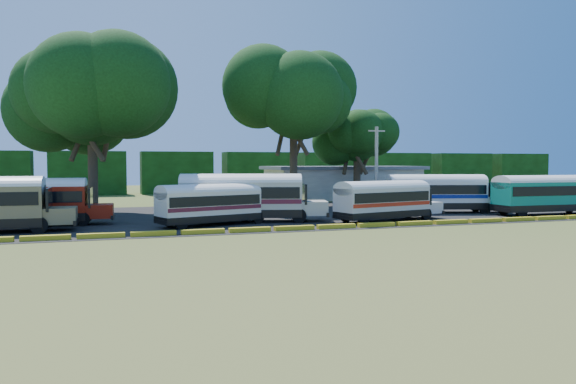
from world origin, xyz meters
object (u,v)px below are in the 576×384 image
object	(u,v)px
bus_white_red	(385,198)
tree_west	(91,94)
bus_teal	(544,192)
bus_red	(27,199)
bus_cream_west	(212,202)

from	to	relation	value
bus_white_red	tree_west	world-z (taller)	tree_west
bus_teal	bus_white_red	bearing A→B (deg)	-177.30
bus_red	tree_west	distance (m)	12.06
bus_red	bus_teal	xyz separation A→B (m)	(40.56, -4.67, 0.01)
bus_red	bus_white_red	distance (m)	25.69
tree_west	bus_red	bearing A→B (deg)	-119.43
bus_cream_west	bus_white_red	bearing A→B (deg)	-23.24
bus_white_red	bus_teal	distance (m)	15.38
bus_cream_west	bus_teal	size ratio (longest dim) A/B	0.89
bus_red	tree_west	bearing A→B (deg)	64.06
bus_red	bus_teal	world-z (taller)	bus_teal
bus_teal	tree_west	distance (m)	39.17
bus_cream_west	bus_teal	bearing A→B (deg)	-19.34
bus_cream_west	bus_white_red	distance (m)	12.98
bus_red	tree_west	world-z (taller)	tree_west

